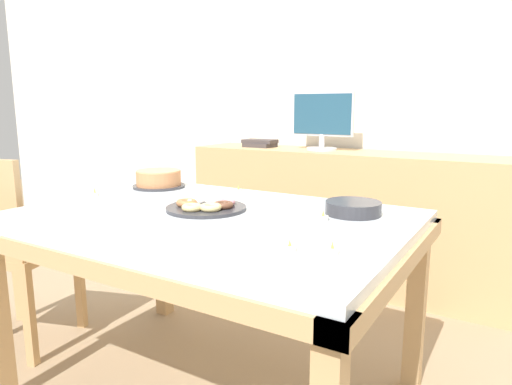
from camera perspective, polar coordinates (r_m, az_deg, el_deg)
wall_back at (r=3.28m, az=13.23°, el=12.86°), size 8.00×0.10×2.60m
dining_table at (r=1.77m, az=-5.77°, el=-5.46°), size 1.50×1.06×0.76m
chair at (r=2.45m, az=-28.79°, el=-5.72°), size 0.53×0.53×0.94m
sideboard at (r=3.08m, az=10.80°, el=-3.09°), size 2.10×0.44×0.88m
computer_monitor at (r=3.05m, az=8.28°, el=8.81°), size 0.42×0.20×0.38m
book_stack at (r=3.27m, az=0.49°, el=6.19°), size 0.24×0.17×0.05m
cake_chocolate_round at (r=2.35m, az=-12.07°, el=1.65°), size 0.26×0.26×0.09m
pastry_platter at (r=1.81m, az=-6.27°, el=-1.72°), size 0.32×0.32×0.04m
plate_stack at (r=1.76m, az=12.06°, el=-1.90°), size 0.21×0.21×0.05m
tealight_near_cakes at (r=1.29m, az=9.50°, el=-7.13°), size 0.04×0.04×0.04m
tealight_centre at (r=2.16m, az=-2.23°, el=0.25°), size 0.04×0.04×0.04m
tealight_left_edge at (r=2.20m, az=-19.50°, el=-0.16°), size 0.04×0.04×0.04m
tealight_near_front at (r=1.30m, az=4.23°, el=-6.92°), size 0.04×0.04×0.04m
tealight_right_edge at (r=1.65m, az=8.39°, el=-3.11°), size 0.04×0.04×0.04m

